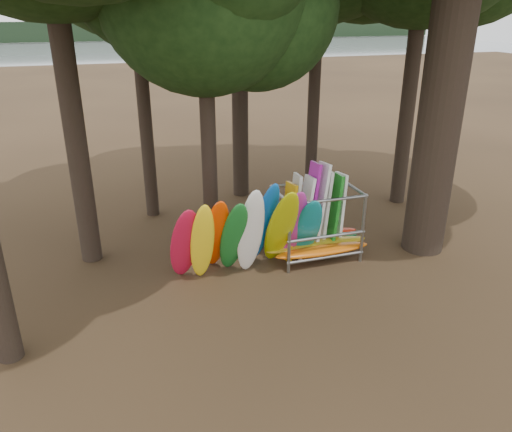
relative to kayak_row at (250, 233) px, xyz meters
name	(u,v)px	position (x,y,z in m)	size (l,w,h in m)	color
ground	(299,281)	(1.15, -0.71, -1.28)	(120.00, 120.00, 0.00)	#47331E
lake	(127,63)	(1.15, 59.29, -1.28)	(160.00, 160.00, 0.00)	gray
far_shore	(109,31)	(1.15, 109.29, 0.72)	(160.00, 4.00, 4.00)	black
kayak_row	(250,233)	(0.00, 0.00, 0.00)	(4.34, 2.29, 3.02)	red
storage_rack	(315,226)	(2.16, 0.58, -0.31)	(3.24, 1.56, 2.80)	gray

